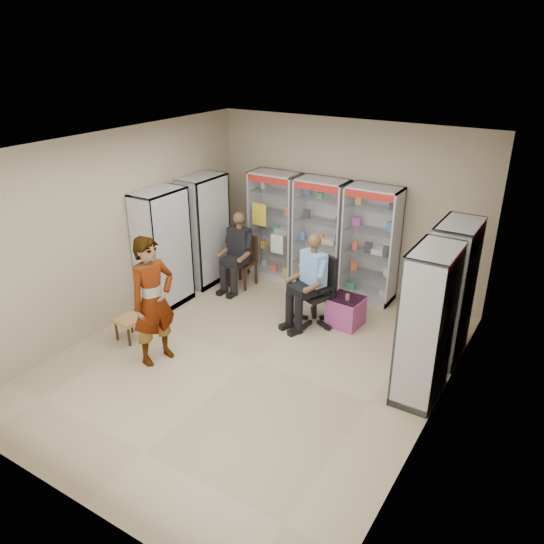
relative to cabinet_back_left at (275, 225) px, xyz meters
The scene contains 18 objects.
floor 3.18m from the cabinet_back_left, 64.54° to the right, with size 6.00×6.00×0.00m, color tan.
room_shell 3.18m from the cabinet_back_left, 64.54° to the right, with size 5.02×6.02×3.01m.
cabinet_back_left is the anchor object (origin of this frame).
cabinet_back_mid 0.95m from the cabinet_back_left, ahead, with size 0.90×0.50×2.00m, color silver.
cabinet_back_right 1.90m from the cabinet_back_left, ahead, with size 0.90×0.50×2.00m, color #AEB1B6.
cabinet_right_far 3.71m from the cabinet_back_left, 17.75° to the right, with size 0.50×0.90×2.00m, color #BABDC2.
cabinet_right_near 4.18m from the cabinet_back_left, 32.28° to the right, with size 0.50×0.90×2.00m, color silver.
cabinet_left_far 1.32m from the cabinet_back_left, 135.00° to the right, with size 0.50×0.90×2.00m, color #B7B9BF.
cabinet_left_near 2.23m from the cabinet_back_left, 114.61° to the right, with size 0.50×0.90×2.00m, color #ACADB3.
wooden_chair 0.94m from the cabinet_back_left, 108.90° to the right, with size 0.42×0.42×0.94m, color black.
seated_customer 0.88m from the cabinet_back_left, 107.77° to the right, with size 0.44×0.60×1.34m, color black, non-canonical shape.
office_chair 2.02m from the cabinet_back_left, 39.64° to the right, with size 0.61×0.61×1.12m, color black.
seated_shopkeeper 2.02m from the cabinet_back_left, 40.74° to the right, with size 0.47×0.65×1.42m, color #6EA5DA, non-canonical shape.
pink_trunk 2.39m from the cabinet_back_left, 28.76° to the right, with size 0.49×0.48×0.48m, color #A14081.
tea_glass 2.37m from the cabinet_back_left, 29.42° to the right, with size 0.07×0.07×0.10m, color #5A2D07.
woven_stool_a 3.58m from the cabinet_back_left, 23.38° to the right, with size 0.39×0.39×0.39m, color #A67446.
woven_stool_b 3.37m from the cabinet_back_left, 100.59° to the right, with size 0.35×0.35×0.35m, color olive.
standing_man 3.39m from the cabinet_back_left, 87.78° to the right, with size 0.67×0.44×1.85m, color gray.
Camera 1 is at (3.59, -5.27, 4.20)m, focal length 35.00 mm.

